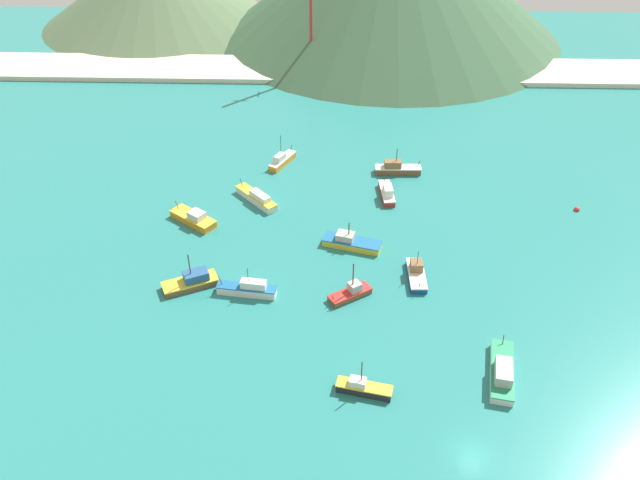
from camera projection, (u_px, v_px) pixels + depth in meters
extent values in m
cube|color=teal|center=(442.00, 291.00, 102.32)|extent=(260.00, 280.00, 0.50)
cube|color=red|center=(387.00, 194.00, 123.61)|extent=(2.86, 8.02, 1.01)
cube|color=white|center=(387.00, 191.00, 123.25)|extent=(2.92, 8.18, 0.20)
cube|color=silver|center=(388.00, 190.00, 121.96)|extent=(1.89, 3.28, 1.51)
cylinder|color=#4C3823|center=(384.00, 179.00, 125.72)|extent=(0.17, 0.60, 1.36)
cube|color=brown|center=(398.00, 170.00, 130.44)|extent=(9.00, 2.55, 1.20)
cube|color=white|center=(398.00, 167.00, 130.02)|extent=(9.18, 2.60, 0.20)
cube|color=brown|center=(393.00, 164.00, 129.56)|extent=(3.35, 1.83, 1.35)
cylinder|color=#4C3823|center=(419.00, 164.00, 129.56)|extent=(0.69, 0.14, 1.62)
cylinder|color=#4C3823|center=(397.00, 155.00, 128.35)|extent=(0.15, 0.15, 2.71)
cube|color=orange|center=(193.00, 219.00, 116.70)|extent=(9.01, 7.74, 1.17)
cube|color=gold|center=(193.00, 216.00, 116.30)|extent=(9.19, 7.89, 0.20)
cube|color=beige|center=(197.00, 215.00, 115.32)|extent=(3.58, 3.47, 1.23)
cylinder|color=#4C3823|center=(177.00, 205.00, 117.87)|extent=(0.61, 0.49, 1.58)
cube|color=silver|center=(502.00, 372.00, 87.82)|extent=(4.86, 10.98, 1.13)
cube|color=#238C5B|center=(503.00, 369.00, 87.42)|extent=(4.96, 11.20, 0.20)
cube|color=#B2ADA3|center=(504.00, 372.00, 85.86)|extent=(2.98, 4.67, 1.55)
cylinder|color=#4C3823|center=(503.00, 340.00, 90.76)|extent=(0.24, 0.66, 1.52)
cube|color=orange|center=(282.00, 161.00, 133.39)|extent=(5.25, 7.72, 1.10)
cube|color=white|center=(282.00, 159.00, 133.00)|extent=(5.36, 7.88, 0.20)
cube|color=beige|center=(280.00, 158.00, 131.89)|extent=(2.55, 3.13, 1.27)
cylinder|color=#4C3823|center=(291.00, 149.00, 135.03)|extent=(0.40, 0.62, 1.49)
cylinder|color=#4C3823|center=(281.00, 145.00, 130.68)|extent=(0.12, 0.12, 4.09)
cube|color=#232328|center=(364.00, 389.00, 85.45)|extent=(7.48, 3.34, 1.07)
cube|color=gold|center=(364.00, 386.00, 85.07)|extent=(7.63, 3.41, 0.20)
cube|color=silver|center=(358.00, 382.00, 84.90)|extent=(2.41, 1.83, 0.95)
cylinder|color=#4C3823|center=(362.00, 371.00, 83.52)|extent=(0.15, 0.15, 3.41)
cube|color=gold|center=(352.00, 244.00, 110.88)|extent=(10.21, 5.48, 1.12)
cube|color=#1E669E|center=(352.00, 241.00, 110.49)|extent=(10.41, 5.59, 0.20)
cube|color=#B2ADA3|center=(345.00, 236.00, 110.38)|extent=(3.44, 2.93, 1.16)
cylinder|color=#4C3823|center=(349.00, 228.00, 109.20)|extent=(0.19, 0.19, 2.30)
cube|color=silver|center=(247.00, 291.00, 101.09)|extent=(9.31, 3.07, 1.26)
cube|color=#1E669E|center=(247.00, 287.00, 100.65)|extent=(9.49, 3.13, 0.20)
cube|color=silver|center=(253.00, 284.00, 100.08)|extent=(4.06, 1.94, 1.23)
cylinder|color=#4C3823|center=(220.00, 280.00, 100.69)|extent=(0.73, 0.21, 1.70)
cylinder|color=#4C3823|center=(248.00, 274.00, 99.09)|extent=(0.11, 0.11, 2.43)
cube|color=#14478C|center=(416.00, 276.00, 104.16)|extent=(2.79, 7.80, 0.91)
cube|color=white|center=(417.00, 273.00, 103.83)|extent=(2.84, 7.96, 0.20)
cube|color=brown|center=(416.00, 265.00, 104.10)|extent=(1.99, 2.13, 1.50)
cylinder|color=#4C3823|center=(420.00, 285.00, 100.72)|extent=(0.14, 0.55, 1.24)
cylinder|color=#4C3823|center=(418.00, 257.00, 102.60)|extent=(0.10, 0.10, 2.40)
cube|color=brown|center=(350.00, 295.00, 100.61)|extent=(6.96, 5.62, 0.80)
cube|color=red|center=(350.00, 292.00, 100.31)|extent=(7.10, 5.74, 0.20)
cube|color=#B2ADA3|center=(355.00, 287.00, 100.19)|extent=(2.45, 2.42, 1.40)
cylinder|color=#4C3823|center=(333.00, 297.00, 98.76)|extent=(0.48, 0.37, 1.10)
cylinder|color=#4C3823|center=(353.00, 274.00, 98.44)|extent=(0.19, 0.19, 3.97)
cube|color=silver|center=(256.00, 199.00, 122.14)|extent=(8.58, 9.01, 1.16)
cube|color=gold|center=(256.00, 196.00, 121.73)|extent=(8.75, 9.19, 0.20)
cube|color=silver|center=(260.00, 196.00, 120.61)|extent=(4.32, 4.48, 0.95)
cylinder|color=#4C3823|center=(241.00, 182.00, 124.11)|extent=(0.54, 0.57, 1.57)
cube|color=brown|center=(190.00, 284.00, 102.58)|extent=(8.97, 6.35, 0.94)
cube|color=gold|center=(190.00, 281.00, 102.24)|extent=(9.15, 6.48, 0.20)
cube|color=#28568C|center=(196.00, 276.00, 102.10)|extent=(4.41, 3.67, 1.40)
cylinder|color=#4C3823|center=(189.00, 264.00, 100.34)|extent=(0.19, 0.19, 3.70)
sphere|color=red|center=(577.00, 209.00, 119.93)|extent=(1.06, 1.06, 1.06)
cube|color=beige|center=(403.00, 71.00, 171.62)|extent=(247.00, 16.70, 1.20)
cylinder|color=#B7332D|center=(311.00, 8.00, 160.53)|extent=(0.80, 0.80, 34.44)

